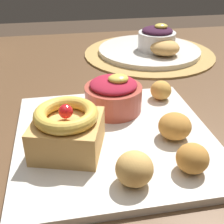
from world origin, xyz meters
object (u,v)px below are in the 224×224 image
object	(u,v)px
fritter_back	(161,90)
fritter_extra	(134,169)
front_plate	(114,138)
fritter_front	(175,126)
back_ramekin	(157,38)
back_plate	(149,50)
fritter_middle	(192,158)
berry_ramekin	(113,95)
back_pastry	(165,48)
cake_slice	(67,130)

from	to	relation	value
fritter_back	fritter_extra	size ratio (longest dim) A/B	0.85
front_plate	fritter_front	bearing A→B (deg)	-15.16
front_plate	back_ramekin	xyz separation A→B (m)	(0.18, 0.37, 0.04)
fritter_front	back_plate	distance (m)	0.41
fritter_middle	back_plate	size ratio (longest dim) A/B	0.15
back_plate	back_ramekin	xyz separation A→B (m)	(0.01, -0.01, 0.04)
berry_ramekin	back_pastry	world-z (taller)	berry_ramekin
front_plate	back_plate	bearing A→B (deg)	66.16
berry_ramekin	back_pastry	distance (m)	0.30
fritter_middle	back_ramekin	size ratio (longest dim) A/B	0.43
cake_slice	fritter_back	bearing A→B (deg)	35.54
fritter_front	back_ramekin	world-z (taller)	back_ramekin
cake_slice	back_pastry	distance (m)	0.43
back_ramekin	berry_ramekin	bearing A→B (deg)	-120.34
berry_ramekin	back_plate	xyz separation A→B (m)	(0.16, 0.31, -0.03)
fritter_front	back_plate	size ratio (longest dim) A/B	0.18
back_pastry	fritter_front	bearing A→B (deg)	-106.86
cake_slice	front_plate	bearing A→B (deg)	19.40
front_plate	berry_ramekin	world-z (taller)	berry_ramekin
fritter_back	back_pastry	distance (m)	0.24
cake_slice	fritter_extra	size ratio (longest dim) A/B	2.44
cake_slice	fritter_back	xyz separation A→B (m)	(0.18, 0.13, -0.02)
fritter_back	back_pastry	world-z (taller)	back_pastry
cake_slice	back_plate	bearing A→B (deg)	59.60
front_plate	back_pastry	distance (m)	0.38
fritter_extra	back_pastry	size ratio (longest dim) A/B	0.62
back_plate	back_pastry	bearing A→B (deg)	-70.12
front_plate	fritter_extra	xyz separation A→B (m)	(0.00, -0.11, 0.03)
front_plate	fritter_back	xyz separation A→B (m)	(0.11, 0.10, 0.02)
back_plate	back_pastry	distance (m)	0.07
cake_slice	berry_ramekin	bearing A→B (deg)	50.88
front_plate	back_ramekin	distance (m)	0.41
fritter_front	fritter_middle	world-z (taller)	same
front_plate	back_ramekin	bearing A→B (deg)	63.53
fritter_front	fritter_back	world-z (taller)	fritter_front
front_plate	back_plate	world-z (taller)	back_plate
berry_ramekin	fritter_front	world-z (taller)	berry_ramekin
berry_ramekin	fritter_extra	size ratio (longest dim) A/B	2.13
fritter_back	fritter_extra	world-z (taller)	fritter_extra
front_plate	fritter_middle	world-z (taller)	fritter_middle
fritter_extra	fritter_middle	bearing A→B (deg)	6.31
fritter_front	fritter_back	bearing A→B (deg)	80.57
fritter_middle	fritter_extra	size ratio (longest dim) A/B	0.91
fritter_extra	back_plate	bearing A→B (deg)	71.30
front_plate	fritter_front	xyz separation A→B (m)	(0.09, -0.02, 0.03)
fritter_middle	back_ramekin	world-z (taller)	back_ramekin
back_plate	fritter_extra	bearing A→B (deg)	-108.70
berry_ramekin	back_plate	bearing A→B (deg)	62.92
fritter_middle	fritter_extra	xyz separation A→B (m)	(-0.08, -0.01, 0.00)
fritter_front	cake_slice	bearing A→B (deg)	-179.49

